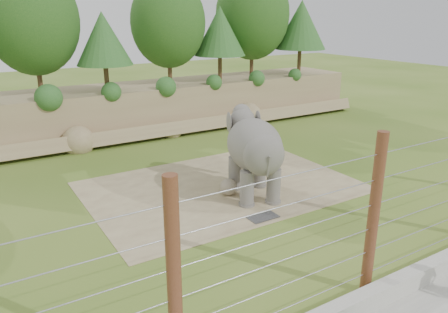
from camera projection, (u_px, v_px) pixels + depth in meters
ground at (256, 220)px, 14.20m from camera, size 90.00×90.00×0.00m
back_embankment at (129, 60)px, 23.49m from camera, size 30.00×5.52×8.77m
dirt_patch at (221, 186)px, 16.87m from camera, size 10.00×7.00×0.02m
drain_grate at (263, 217)px, 14.31m from camera, size 1.00×0.60×0.03m
elephant at (254, 157)px, 15.59m from camera, size 2.66×4.02×3.00m
stone_ball at (228, 187)px, 15.98m from camera, size 0.62×0.62×0.62m
retaining_wall at (383, 293)px, 10.08m from camera, size 26.00×0.35×0.50m
barrier_fence at (373, 216)px, 9.93m from camera, size 20.26×0.26×4.00m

